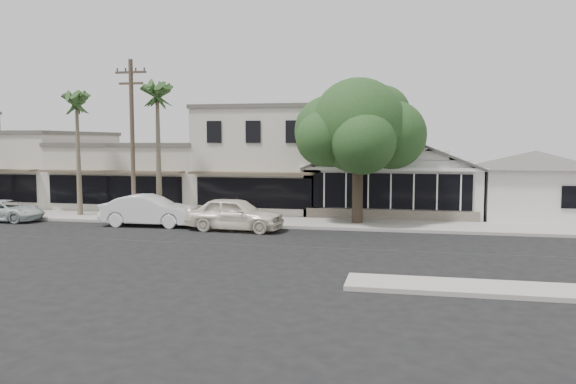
% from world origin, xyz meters
% --- Properties ---
extents(ground, '(140.00, 140.00, 0.00)m').
position_xyz_m(ground, '(0.00, 0.00, 0.00)').
color(ground, black).
rests_on(ground, ground).
extents(sidewalk_north, '(90.00, 3.50, 0.15)m').
position_xyz_m(sidewalk_north, '(-8.00, 6.75, 0.07)').
color(sidewalk_north, '#9E9991').
rests_on(sidewalk_north, ground).
extents(corner_shop, '(10.40, 8.60, 5.10)m').
position_xyz_m(corner_shop, '(5.00, 12.47, 2.62)').
color(corner_shop, silver).
rests_on(corner_shop, ground).
extents(side_cottage, '(6.00, 6.00, 3.00)m').
position_xyz_m(side_cottage, '(13.20, 11.50, 1.50)').
color(side_cottage, silver).
rests_on(side_cottage, ground).
extents(row_building_near, '(8.00, 10.00, 6.50)m').
position_xyz_m(row_building_near, '(-3.00, 13.50, 3.25)').
color(row_building_near, beige).
rests_on(row_building_near, ground).
extents(row_building_midnear, '(10.00, 10.00, 4.20)m').
position_xyz_m(row_building_midnear, '(-12.00, 13.50, 2.10)').
color(row_building_midnear, beige).
rests_on(row_building_midnear, ground).
extents(row_building_midfar, '(11.00, 10.00, 5.00)m').
position_xyz_m(row_building_midfar, '(-22.50, 13.50, 2.50)').
color(row_building_midfar, beige).
rests_on(row_building_midfar, ground).
extents(utility_pole, '(1.80, 0.24, 9.00)m').
position_xyz_m(utility_pole, '(-9.00, 5.20, 4.79)').
color(utility_pole, brown).
rests_on(utility_pole, ground).
extents(car_0, '(5.11, 2.31, 1.70)m').
position_xyz_m(car_0, '(-2.68, 3.79, 0.85)').
color(car_0, white).
rests_on(car_0, ground).
extents(car_1, '(5.14, 1.96, 1.67)m').
position_xyz_m(car_1, '(-7.68, 4.34, 0.84)').
color(car_1, white).
rests_on(car_1, ground).
extents(car_2, '(4.36, 2.03, 1.21)m').
position_xyz_m(car_2, '(-16.49, 4.32, 0.60)').
color(car_2, silver).
rests_on(car_2, ground).
extents(shade_tree, '(7.15, 6.46, 7.93)m').
position_xyz_m(shade_tree, '(3.21, 7.12, 5.22)').
color(shade_tree, '#403427').
rests_on(shade_tree, ground).
extents(palm_east, '(3.03, 3.03, 8.25)m').
position_xyz_m(palm_east, '(-8.00, 6.33, 7.09)').
color(palm_east, '#726651').
rests_on(palm_east, ground).
extents(palm_mid, '(2.73, 2.73, 7.81)m').
position_xyz_m(palm_mid, '(-13.29, 6.70, 6.73)').
color(palm_mid, '#726651').
rests_on(palm_mid, ground).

